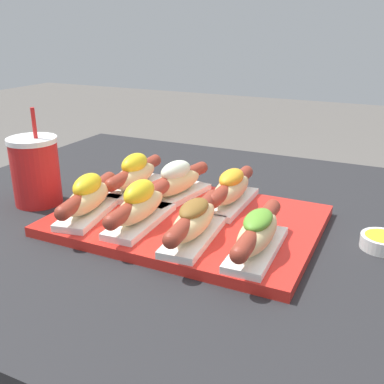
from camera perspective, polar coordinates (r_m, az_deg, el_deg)
name	(u,v)px	position (r m, az deg, el deg)	size (l,w,h in m)	color
patio_table	(206,362)	(1.06, 1.80, -20.79)	(1.21, 0.96, 0.71)	#232326
serving_tray	(187,220)	(0.83, -0.60, -3.62)	(0.47, 0.33, 0.02)	red
hot_dog_0	(88,197)	(0.84, -13.02, -0.63)	(0.09, 0.21, 0.08)	white
hot_dog_1	(140,205)	(0.78, -6.64, -1.69)	(0.07, 0.21, 0.08)	white
hot_dog_2	(194,221)	(0.72, 0.26, -3.68)	(0.07, 0.21, 0.07)	white
hot_dog_3	(258,233)	(0.69, 8.32, -5.16)	(0.07, 0.21, 0.07)	white
hot_dog_4	(135,174)	(0.94, -7.25, 2.25)	(0.07, 0.21, 0.08)	white
hot_dog_5	(176,182)	(0.89, -2.05, 1.31)	(0.09, 0.21, 0.08)	white
hot_dog_6	(231,189)	(0.86, 5.00, 0.41)	(0.06, 0.21, 0.07)	white
sauce_bowl	(382,241)	(0.81, 23.02, -5.71)	(0.07, 0.07, 0.02)	white
drink_cup	(36,171)	(0.96, -19.24, 2.57)	(0.10, 0.10, 0.20)	red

